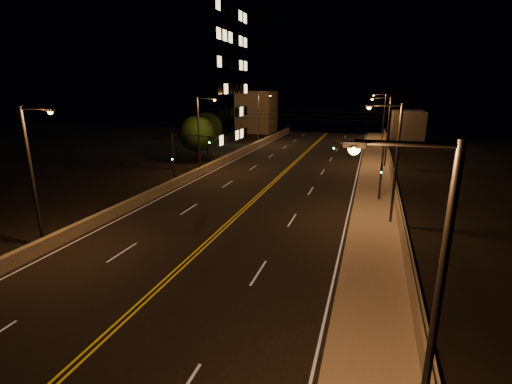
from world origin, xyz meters
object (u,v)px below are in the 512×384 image
(streetlight_4, at_px, (34,168))
(streetlight_5, at_px, (201,129))
(traffic_signal_right, at_px, (369,163))
(tree_0, at_px, (196,134))
(streetlight_3, at_px, (383,114))
(traffic_signal_left, at_px, (182,153))
(streetlight_6, at_px, (260,115))
(tree_1, at_px, (207,128))
(streetlight_0, at_px, (426,295))
(streetlight_1, at_px, (393,157))
(building_tower, at_px, (168,53))
(streetlight_2, at_px, (386,128))

(streetlight_4, bearing_deg, streetlight_5, 90.00)
(traffic_signal_right, bearing_deg, tree_0, 153.35)
(streetlight_3, xyz_separation_m, traffic_signal_left, (-20.25, -41.18, -1.64))
(streetlight_3, relative_size, traffic_signal_left, 1.62)
(streetlight_6, distance_m, traffic_signal_right, 37.57)
(traffic_signal_left, xyz_separation_m, tree_1, (-5.95, 19.19, 0.45))
(streetlight_0, distance_m, streetlight_1, 19.37)
(streetlight_0, distance_m, tree_1, 51.60)
(streetlight_0, height_order, tree_1, streetlight_0)
(tree_0, bearing_deg, traffic_signal_right, -26.65)
(streetlight_0, bearing_deg, streetlight_4, 158.14)
(streetlight_1, height_order, streetlight_4, same)
(streetlight_0, height_order, tree_0, streetlight_0)
(traffic_signal_right, xyz_separation_m, traffic_signal_left, (-18.67, 0.00, 0.00))
(traffic_signal_left, bearing_deg, streetlight_0, -51.26)
(building_tower, bearing_deg, streetlight_0, -54.84)
(streetlight_6, bearing_deg, building_tower, -159.56)
(streetlight_0, relative_size, streetlight_5, 1.00)
(streetlight_5, xyz_separation_m, streetlight_6, (0.00, 24.78, 0.00))
(traffic_signal_right, xyz_separation_m, tree_0, (-22.56, 11.32, 0.49))
(traffic_signal_left, bearing_deg, streetlight_6, 92.12)
(streetlight_5, bearing_deg, traffic_signal_left, -80.52)
(tree_0, height_order, tree_1, tree_0)
(streetlight_5, relative_size, tree_1, 1.41)
(streetlight_1, xyz_separation_m, tree_1, (-26.21, 25.07, -1.19))
(tree_1, bearing_deg, streetlight_6, 69.35)
(tree_1, bearing_deg, streetlight_0, -59.47)
(streetlight_3, bearing_deg, tree_1, -140.00)
(streetlight_6, bearing_deg, streetlight_1, -60.40)
(streetlight_6, relative_size, tree_0, 1.40)
(streetlight_5, xyz_separation_m, tree_0, (-2.70, 4.25, -1.15))
(streetlight_6, bearing_deg, streetlight_0, -69.42)
(streetlight_0, bearing_deg, streetlight_1, 90.00)
(tree_1, bearing_deg, streetlight_5, -68.50)
(streetlight_3, xyz_separation_m, streetlight_4, (-21.43, -57.82, 0.00))
(streetlight_2, height_order, streetlight_6, same)
(streetlight_4, height_order, tree_1, streetlight_4)
(streetlight_0, distance_m, streetlight_6, 60.99)
(traffic_signal_right, relative_size, tree_0, 0.86)
(tree_1, bearing_deg, traffic_signal_left, -72.76)
(streetlight_0, distance_m, building_tower, 63.94)
(building_tower, bearing_deg, traffic_signal_right, -37.14)
(streetlight_0, distance_m, traffic_signal_right, 25.35)
(streetlight_2, distance_m, streetlight_3, 25.48)
(traffic_signal_left, bearing_deg, building_tower, 121.40)
(streetlight_4, relative_size, building_tower, 0.27)
(streetlight_0, bearing_deg, building_tower, 125.16)
(streetlight_3, height_order, tree_1, streetlight_3)
(streetlight_0, bearing_deg, streetlight_5, 123.55)
(streetlight_2, height_order, building_tower, building_tower)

